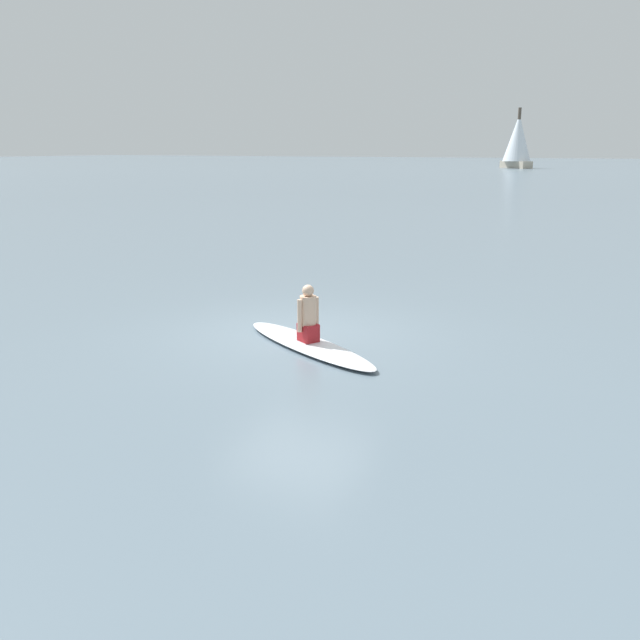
{
  "coord_description": "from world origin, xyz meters",
  "views": [
    {
      "loc": [
        5.59,
        -9.82,
        3.2
      ],
      "look_at": [
        1.01,
        -1.07,
        0.6
      ],
      "focal_mm": 36.93,
      "sensor_mm": 36.0,
      "label": 1
    }
  ],
  "objects": [
    {
      "name": "ground_plane",
      "position": [
        0.0,
        0.0,
        0.0
      ],
      "size": [
        400.0,
        400.0,
        0.0
      ],
      "primitive_type": "plane",
      "color": "slate"
    },
    {
      "name": "surfboard",
      "position": [
        0.62,
        -0.73,
        0.06
      ],
      "size": [
        3.33,
        2.13,
        0.12
      ],
      "primitive_type": "ellipsoid",
      "rotation": [
        0.0,
        0.0,
        2.68
      ],
      "color": "white",
      "rests_on": "ground"
    },
    {
      "name": "person_paddler",
      "position": [
        0.62,
        -0.73,
        0.54
      ],
      "size": [
        0.39,
        0.4,
        0.94
      ],
      "rotation": [
        0.0,
        0.0,
        2.68
      ],
      "color": "#A51E23",
      "rests_on": "surfboard"
    },
    {
      "name": "sailboat_near_left",
      "position": [
        -16.16,
        97.59,
        4.24
      ],
      "size": [
        5.94,
        5.94,
        9.03
      ],
      "rotation": [
        0.0,
        0.0,
        -0.74
      ],
      "color": "#B2A893",
      "rests_on": "ground"
    }
  ]
}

